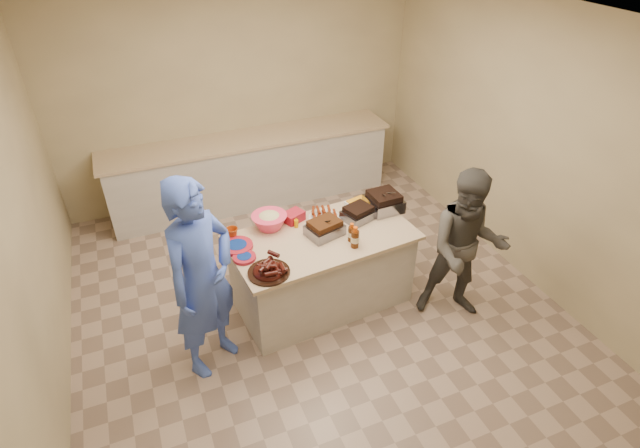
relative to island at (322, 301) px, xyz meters
name	(u,v)px	position (x,y,z in m)	size (l,w,h in m)	color
room	(315,306)	(-0.09, -0.04, 0.00)	(4.50, 5.00, 2.70)	tan
back_counter	(251,170)	(-0.09, 2.16, 0.45)	(3.60, 0.64, 0.90)	beige
island	(322,301)	(0.00, 0.00, 0.00)	(1.69, 0.89, 0.80)	beige
rib_platter	(269,273)	(-0.61, -0.33, 0.80)	(0.35, 0.35, 0.14)	#3F0F0A
pulled_pork_tray	(325,234)	(0.03, 0.01, 0.80)	(0.32, 0.24, 0.10)	#47230F
brisket_tray	(358,219)	(0.43, 0.13, 0.80)	(0.28, 0.24, 0.08)	black
roasting_pan	(383,209)	(0.74, 0.19, 0.80)	(0.32, 0.32, 0.13)	gray
coleslaw_bowl	(270,227)	(-0.40, 0.32, 0.80)	(0.33, 0.33, 0.23)	#F33B61
sausage_plate	(324,218)	(0.13, 0.26, 0.80)	(0.31, 0.31, 0.05)	silver
mac_cheese_dish	(361,206)	(0.56, 0.32, 0.80)	(0.28, 0.20, 0.07)	#F3A319
bbq_bottle_a	(351,241)	(0.22, -0.17, 0.80)	(0.06, 0.06, 0.19)	#441E08
bbq_bottle_b	(355,247)	(0.20, -0.26, 0.80)	(0.07, 0.07, 0.21)	#441E08
mustard_bottle	(296,227)	(-0.17, 0.22, 0.80)	(0.04, 0.04, 0.11)	#E59A00
sauce_bowl	(312,230)	(-0.05, 0.12, 0.80)	(0.15, 0.05, 0.15)	silver
plate_stack_large	(237,248)	(-0.77, 0.12, 0.80)	(0.28, 0.28, 0.03)	maroon
plate_stack_small	(244,259)	(-0.75, -0.06, 0.80)	(0.20, 0.20, 0.03)	maroon
plastic_cup	(233,238)	(-0.76, 0.28, 0.80)	(0.11, 0.10, 0.11)	#A33B0C
basket_stack	(294,221)	(-0.15, 0.34, 0.80)	(0.19, 0.14, 0.09)	maroon
guest_blue	(216,358)	(-1.15, -0.32, 0.00)	(0.66, 1.80, 0.43)	#4364D9
guest_gray	(453,310)	(1.15, -0.61, 0.00)	(0.74, 1.52, 0.58)	#4E4B46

